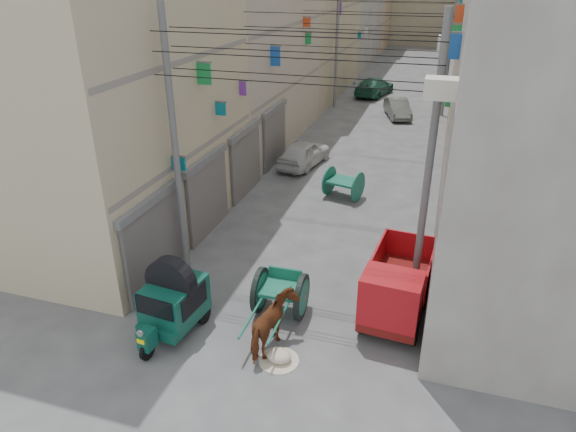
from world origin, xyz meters
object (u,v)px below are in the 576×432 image
at_px(tonga_cart, 280,293).
at_px(distant_car_white, 304,153).
at_px(distant_car_grey, 398,108).
at_px(distant_car_green, 374,87).
at_px(auto_rickshaw, 173,299).
at_px(horse, 274,326).
at_px(mini_truck, 396,293).
at_px(feed_sack, 279,356).
at_px(second_cart, 343,183).

bearing_deg(tonga_cart, distant_car_white, 101.69).
relative_size(distant_car_grey, distant_car_green, 0.77).
bearing_deg(auto_rickshaw, horse, 7.06).
bearing_deg(distant_car_green, auto_rickshaw, 100.46).
relative_size(horse, distant_car_grey, 0.49).
distance_m(horse, distant_car_green, 29.54).
height_order(mini_truck, distant_car_green, mini_truck).
relative_size(auto_rickshaw, distant_car_grey, 0.69).
distance_m(tonga_cart, distant_car_white, 11.99).
bearing_deg(horse, mini_truck, -138.52).
distance_m(feed_sack, distant_car_white, 13.95).
relative_size(mini_truck, second_cart, 2.10).
height_order(tonga_cart, horse, horse).
bearing_deg(distant_car_white, distant_car_green, -83.51).
bearing_deg(second_cart, feed_sack, -72.15).
xyz_separation_m(feed_sack, horse, (-0.26, 0.38, 0.57)).
bearing_deg(distant_car_green, second_cart, 106.91).
bearing_deg(mini_truck, auto_rickshaw, -154.64).
relative_size(horse, distant_car_green, 0.38).
xyz_separation_m(mini_truck, distant_car_white, (-5.66, 11.14, -0.30)).
distance_m(auto_rickshaw, feed_sack, 3.13).
relative_size(tonga_cart, distant_car_grey, 0.82).
relative_size(mini_truck, distant_car_grey, 1.00).
bearing_deg(mini_truck, distant_car_grey, 100.53).
bearing_deg(distant_car_grey, feed_sack, -108.32).
xyz_separation_m(second_cart, distant_car_green, (-1.69, 19.54, -0.00)).
bearing_deg(distant_car_white, horse, 112.19).
relative_size(auto_rickshaw, mini_truck, 0.69).
relative_size(auto_rickshaw, feed_sack, 3.89).
bearing_deg(horse, distant_car_green, -81.37).
xyz_separation_m(distant_car_white, distant_car_green, (0.94, 16.28, 0.04)).
xyz_separation_m(tonga_cart, horse, (0.31, -1.49, 0.05)).
distance_m(tonga_cart, second_cart, 8.44).
xyz_separation_m(auto_rickshaw, tonga_cart, (2.44, 1.54, -0.31)).
height_order(tonga_cart, distant_car_white, tonga_cart).
height_order(auto_rickshaw, mini_truck, mini_truck).
height_order(auto_rickshaw, distant_car_grey, auto_rickshaw).
relative_size(second_cart, distant_car_grey, 0.48).
distance_m(second_cart, distant_car_grey, 13.74).
height_order(tonga_cart, mini_truck, mini_truck).
height_order(feed_sack, distant_car_grey, distant_car_grey).
distance_m(second_cart, distant_car_white, 4.19).
xyz_separation_m(second_cart, distant_car_grey, (0.72, 13.73, -0.08)).
relative_size(auto_rickshaw, second_cart, 1.45).
distance_m(tonga_cart, feed_sack, 2.02).
bearing_deg(second_cart, horse, -73.54).
height_order(distant_car_grey, distant_car_green, distant_car_green).
height_order(feed_sack, distant_car_white, distant_car_white).
relative_size(tonga_cart, horse, 1.67).
bearing_deg(feed_sack, auto_rickshaw, 173.78).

